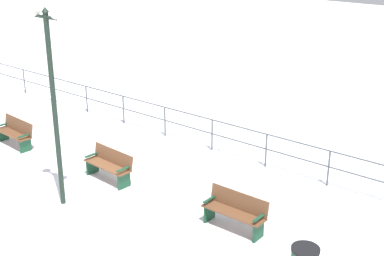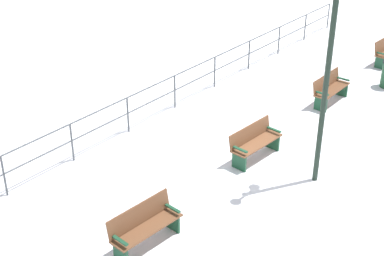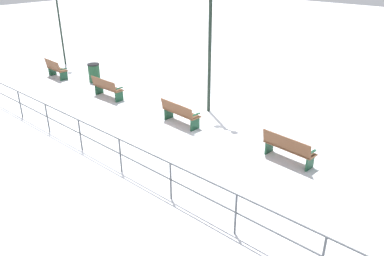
{
  "view_description": "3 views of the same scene",
  "coord_description": "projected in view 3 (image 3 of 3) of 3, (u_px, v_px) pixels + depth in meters",
  "views": [
    {
      "loc": [
        9.35,
        10.64,
        6.91
      ],
      "look_at": [
        -2.34,
        1.27,
        1.24
      ],
      "focal_mm": 50.58,
      "sensor_mm": 36.0,
      "label": 1
    },
    {
      "loc": [
        6.6,
        -10.92,
        7.62
      ],
      "look_at": [
        -1.59,
        -0.76,
        0.71
      ],
      "focal_mm": 53.04,
      "sensor_mm": 36.0,
      "label": 2
    },
    {
      "loc": [
        -9.46,
        -8.9,
        5.82
      ],
      "look_at": [
        -1.28,
        -1.61,
        0.75
      ],
      "focal_mm": 35.61,
      "sensor_mm": 36.0,
      "label": 3
    }
  ],
  "objects": [
    {
      "name": "lamppost_far",
      "position": [
        57.0,
        6.0,
        20.39
      ],
      "size": [
        0.28,
        1.08,
        4.32
      ],
      "color": "#1E2D23",
      "rests_on": "ground"
    },
    {
      "name": "bench_fifth",
      "position": [
        56.0,
        69.0,
        19.18
      ],
      "size": [
        0.58,
        1.42,
        0.94
      ],
      "rotation": [
        0.0,
        0.0,
        -0.05
      ],
      "color": "brown",
      "rests_on": "ground"
    },
    {
      "name": "lamppost_middle",
      "position": [
        210.0,
        24.0,
        13.92
      ],
      "size": [
        0.27,
        1.04,
        5.14
      ],
      "color": "#1E2D23",
      "rests_on": "ground"
    },
    {
      "name": "bench_third",
      "position": [
        180.0,
        113.0,
        13.93
      ],
      "size": [
        0.64,
        1.66,
        0.89
      ],
      "rotation": [
        0.0,
        0.0,
        -0.07
      ],
      "color": "brown",
      "rests_on": "ground"
    },
    {
      "name": "waterfront_railing",
      "position": [
        99.0,
        139.0,
        11.42
      ],
      "size": [
        0.05,
        22.31,
        1.08
      ],
      "color": "#4C5156",
      "rests_on": "ground"
    },
    {
      "name": "bench_fourth",
      "position": [
        107.0,
        88.0,
        16.51
      ],
      "size": [
        0.52,
        1.62,
        0.9
      ],
      "rotation": [
        0.0,
        0.0,
        0.0
      ],
      "color": "brown",
      "rests_on": "ground"
    },
    {
      "name": "ground_plane",
      "position": [
        183.0,
        123.0,
        14.22
      ],
      "size": [
        80.0,
        80.0,
        0.0
      ],
      "primitive_type": "plane",
      "color": "white",
      "rests_on": "ground"
    },
    {
      "name": "trash_bin",
      "position": [
        94.0,
        73.0,
        18.61
      ],
      "size": [
        0.58,
        0.58,
        0.91
      ],
      "color": "#1E4C2D",
      "rests_on": "ground"
    },
    {
      "name": "bench_second",
      "position": [
        288.0,
        148.0,
        11.44
      ],
      "size": [
        0.63,
        1.67,
        0.89
      ],
      "rotation": [
        0.0,
        0.0,
        -0.08
      ],
      "color": "brown",
      "rests_on": "ground"
    }
  ]
}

